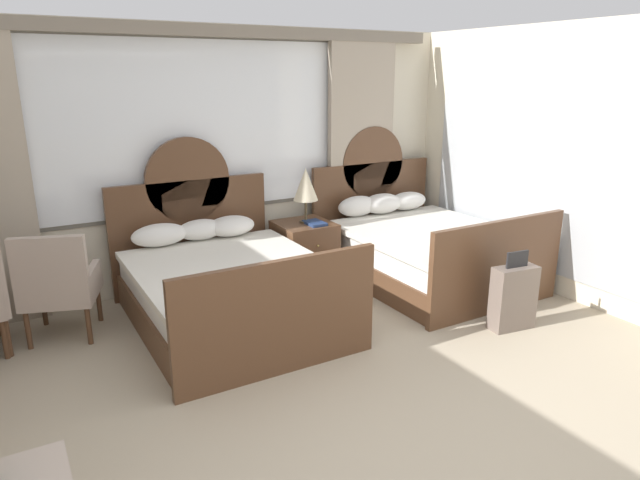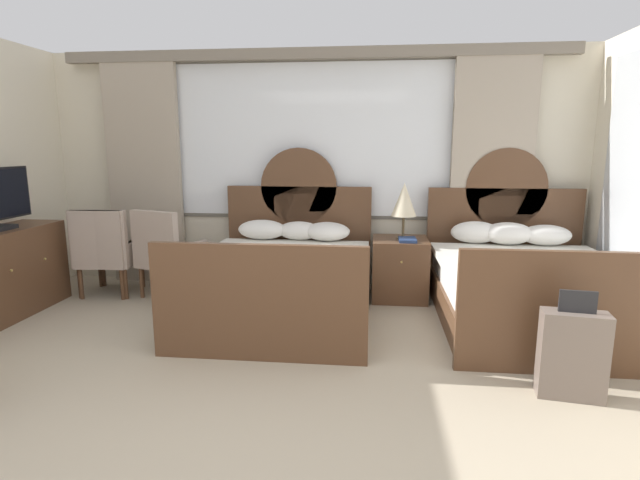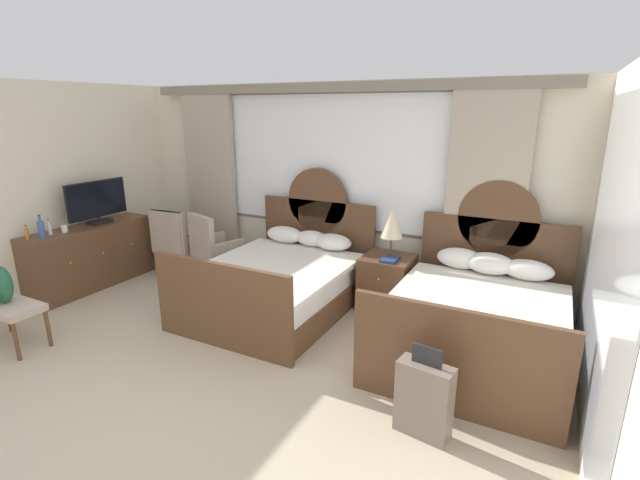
# 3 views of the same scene
# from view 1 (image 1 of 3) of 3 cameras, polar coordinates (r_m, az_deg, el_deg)

# --- Properties ---
(wall_back_window) EXTENTS (6.14, 0.22, 2.70)m
(wall_back_window) POSITION_cam_1_polar(r_m,az_deg,el_deg) (6.01, -12.47, 8.66)
(wall_back_window) COLOR beige
(wall_back_window) RESTS_ON ground_plane
(wall_right_mirror) EXTENTS (0.08, 4.31, 2.70)m
(wall_right_mirror) POSITION_cam_1_polar(r_m,az_deg,el_deg) (6.13, 23.93, 7.04)
(wall_right_mirror) COLOR beige
(wall_right_mirror) RESTS_ON ground_plane
(bed_near_window) EXTENTS (1.67, 2.14, 1.61)m
(bed_near_window) POSITION_cam_1_polar(r_m,az_deg,el_deg) (5.23, -9.49, -4.60)
(bed_near_window) COLOR brown
(bed_near_window) RESTS_ON ground_plane
(bed_near_mirror) EXTENTS (1.67, 2.14, 1.61)m
(bed_near_mirror) POSITION_cam_1_polar(r_m,az_deg,el_deg) (6.35, 10.23, -0.78)
(bed_near_mirror) COLOR brown
(bed_near_mirror) RESTS_ON ground_plane
(nightstand_between_beds) EXTENTS (0.58, 0.61, 0.65)m
(nightstand_between_beds) POSITION_cam_1_polar(r_m,az_deg,el_deg) (6.21, -1.59, -1.15)
(nightstand_between_beds) COLOR brown
(nightstand_between_beds) RESTS_ON ground_plane
(table_lamp_on_nightstand) EXTENTS (0.27, 0.27, 0.60)m
(table_lamp_on_nightstand) POSITION_cam_1_polar(r_m,az_deg,el_deg) (6.04, -1.47, 5.62)
(table_lamp_on_nightstand) COLOR brown
(table_lamp_on_nightstand) RESTS_ON nightstand_between_beds
(book_on_nightstand) EXTENTS (0.18, 0.26, 0.03)m
(book_on_nightstand) POSITION_cam_1_polar(r_m,az_deg,el_deg) (6.04, -0.54, 1.74)
(book_on_nightstand) COLOR navy
(book_on_nightstand) RESTS_ON nightstand_between_beds
(armchair_by_window_left) EXTENTS (0.74, 0.74, 0.97)m
(armchair_by_window_left) POSITION_cam_1_polar(r_m,az_deg,el_deg) (5.26, -25.10, -4.04)
(armchair_by_window_left) COLOR #B29E8E
(armchair_by_window_left) RESTS_ON ground_plane
(suitcase_on_floor) EXTENTS (0.43, 0.23, 0.73)m
(suitcase_on_floor) POSITION_cam_1_polar(r_m,az_deg,el_deg) (5.32, 19.05, -5.53)
(suitcase_on_floor) COLOR #75665B
(suitcase_on_floor) RESTS_ON ground_plane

